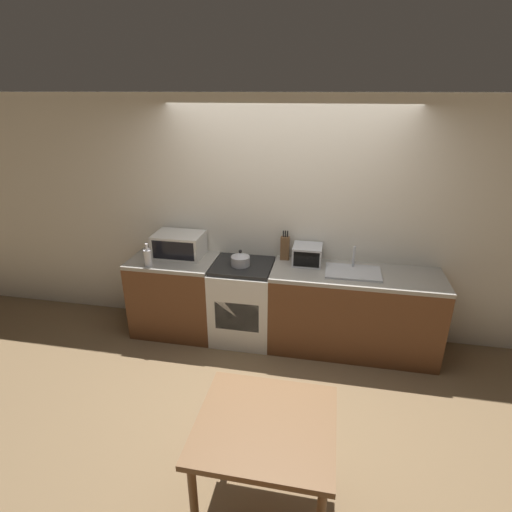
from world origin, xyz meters
TOP-DOWN VIEW (x-y plane):
  - ground_plane at (0.00, 0.00)m, footprint 16.00×16.00m
  - wall_back at (0.00, 1.03)m, footprint 10.00×0.06m
  - counter_left_run at (-1.19, 0.69)m, footprint 0.93×0.62m
  - counter_right_run at (0.79, 0.69)m, footprint 1.73×0.62m
  - stove_range at (-0.40, 0.69)m, footprint 0.65×0.62m
  - kettle at (-0.42, 0.67)m, footprint 0.20×0.20m
  - microwave at (-1.15, 0.79)m, footprint 0.53×0.37m
  - bottle at (-1.37, 0.47)m, footprint 0.08×0.08m
  - knife_block at (0.02, 0.92)m, footprint 0.10×0.06m
  - toaster_oven at (0.27, 0.84)m, footprint 0.30×0.28m
  - sink_basin at (0.75, 0.70)m, footprint 0.55×0.36m
  - dining_table at (0.19, -1.29)m, footprint 0.84×0.79m

SIDE VIEW (x-z plane):
  - ground_plane at x=0.00m, z-range 0.00..0.00m
  - stove_range at x=-0.40m, z-range 0.00..0.90m
  - counter_right_run at x=0.79m, z-range 0.00..0.90m
  - counter_left_run at x=-1.19m, z-range 0.00..0.90m
  - dining_table at x=0.19m, z-range 0.28..1.06m
  - sink_basin at x=0.75m, z-range 0.79..1.03m
  - kettle at x=-0.42m, z-range 0.88..1.06m
  - bottle at x=-1.37m, z-range 0.87..1.12m
  - toaster_oven at x=0.27m, z-range 0.90..1.11m
  - microwave at x=-1.15m, z-range 0.90..1.16m
  - knife_block at x=0.02m, z-range 0.87..1.20m
  - wall_back at x=0.00m, z-range 0.00..2.60m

